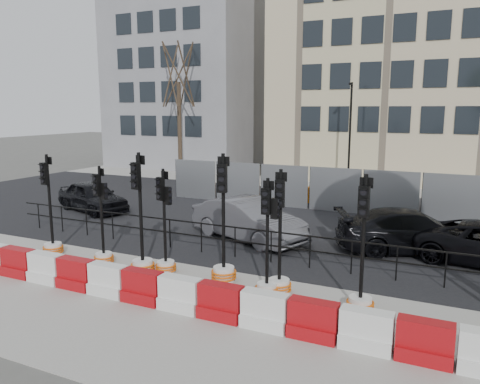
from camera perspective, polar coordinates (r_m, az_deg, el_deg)
The scene contains 22 objects.
ground at distance 13.72m, azimuth -2.80°, elevation -9.43°, with size 120.00×120.00×0.00m, color #51514C.
sidewalk_near at distance 11.34m, azimuth -10.11°, elevation -13.87°, with size 40.00×6.00×0.02m, color gray.
road at distance 19.92m, azimuth 6.65°, elevation -3.20°, with size 40.00×14.00×0.03m, color black.
sidewalk_far at distance 28.44m, azimuth 12.42°, elevation 0.66°, with size 40.00×4.00×0.02m, color gray.
building_grey at distance 39.03m, azimuth -6.09°, elevation 13.65°, with size 11.00×9.06×14.00m.
building_cream at distance 33.93m, azimuth 18.83°, elevation 17.11°, with size 15.00×10.06×18.00m.
kerb_railing at distance 14.53m, azimuth -0.61°, elevation -5.45°, with size 18.00×0.04×1.00m.
heras_fencing at distance 22.41m, azimuth 8.93°, elevation -0.02°, with size 14.33×1.72×2.00m.
lamp_post_far at distance 27.01m, azimuth 13.24°, elevation 6.99°, with size 0.12×0.56×6.00m.
tree_bare_far at distance 31.93m, azimuth -7.52°, elevation 13.79°, with size 2.00×2.00×9.00m.
barrier_row at distance 11.35m, azimuth -9.58°, elevation -11.88°, with size 14.65×0.50×0.80m.
traffic_signal_a at distance 15.94m, azimuth -21.96°, elevation -4.87°, with size 0.63×0.63×3.21m.
traffic_signal_b at distance 14.48m, azimuth -16.37°, elevation -5.84°, with size 0.58×0.58×2.96m.
traffic_signal_c at distance 13.40m, azimuth -11.89°, elevation -6.93°, with size 0.68×0.68×3.43m.
traffic_signal_d at distance 13.34m, azimuth -9.10°, elevation -6.91°, with size 0.59×0.59×2.98m.
traffic_signal_e at distance 12.56m, azimuth -2.02°, elevation -7.85°, with size 0.68×0.68×3.46m.
traffic_signal_f at distance 11.60m, azimuth 3.33°, elevation -9.44°, with size 0.59×0.59×2.97m.
traffic_signal_g at distance 11.84m, azimuth 4.81°, elevation -9.33°, with size 0.62×0.62×3.16m.
traffic_signal_h at distance 11.06m, azimuth 14.51°, elevation -11.02°, with size 0.63×0.63×3.20m.
car_a at distance 22.05m, azimuth -17.54°, elevation -0.53°, with size 4.31×2.77×1.37m, color black.
car_b at distance 16.48m, azimuth 1.00°, elevation -3.37°, with size 4.74×3.08×1.48m, color #54555A.
car_c at distance 16.13m, azimuth 20.15°, elevation -4.47°, with size 5.16×3.74×1.39m, color black.
Camera 1 is at (6.07, -11.41, 4.60)m, focal length 35.00 mm.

